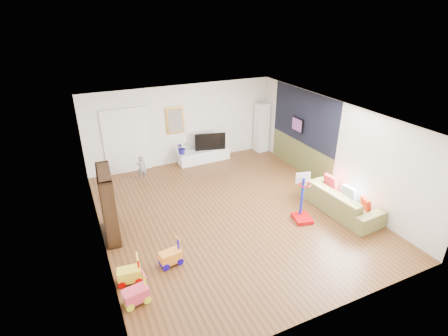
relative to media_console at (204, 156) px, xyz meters
name	(u,v)px	position (x,y,z in m)	size (l,w,h in m)	color
floor	(230,213)	(-0.64, -3.44, -0.22)	(6.50, 7.50, 0.00)	brown
ceiling	(231,115)	(-0.64, -3.44, 2.48)	(6.50, 7.50, 0.00)	white
wall_back	(182,125)	(-0.64, 0.31, 1.13)	(6.50, 0.00, 2.70)	silver
wall_front	(331,255)	(-0.64, -7.19, 1.13)	(6.50, 0.00, 2.70)	silver
wall_left	(96,194)	(-3.89, -3.44, 1.13)	(0.00, 7.50, 2.70)	silver
wall_right	(332,147)	(2.61, -3.44, 1.13)	(0.00, 7.50, 2.70)	white
navy_accent	(304,117)	(2.60, -2.04, 1.63)	(0.01, 3.20, 1.70)	black
olive_wainscot	(300,157)	(2.60, -2.04, 0.28)	(0.01, 3.20, 1.00)	brown
doorway	(127,142)	(-2.54, 0.27, 0.83)	(1.45, 0.06, 2.10)	white
painting_back	(175,120)	(-0.89, 0.27, 1.33)	(0.62, 0.06, 0.92)	gold
artwork_right	(297,125)	(2.53, -1.84, 1.33)	(0.04, 0.56, 0.46)	#7F3F8C
media_console	(204,156)	(0.00, 0.00, 0.00)	(1.84, 0.46, 0.43)	silver
tall_cabinet	(261,127)	(2.33, 0.04, 0.71)	(0.43, 0.43, 1.84)	white
bookshelf	(108,204)	(-3.65, -3.12, 0.64)	(0.30, 1.17, 1.70)	black
sofa	(340,200)	(2.05, -4.61, 0.12)	(2.27, 0.89, 0.66)	olive
basketball_hoop	(304,199)	(0.89, -4.53, 0.42)	(0.44, 0.53, 1.27)	#B0060A
ride_on_yellow	(129,270)	(-3.59, -4.91, 0.09)	(0.46, 0.28, 0.61)	yellow
ride_on_orange	(170,253)	(-2.69, -4.74, 0.09)	(0.46, 0.28, 0.61)	orange
ride_on_pink	(135,290)	(-3.59, -5.50, 0.09)	(0.46, 0.28, 0.61)	#F43F61
child	(142,167)	(-2.30, -0.42, 0.17)	(0.28, 0.19, 0.78)	slate
tv	(210,141)	(0.23, 0.01, 0.52)	(1.06, 0.14, 0.61)	black
vase_plant	(182,148)	(-0.80, 0.00, 0.43)	(0.39, 0.33, 0.43)	navy
pillow_left	(366,204)	(2.24, -5.27, 0.31)	(0.09, 0.35, 0.35)	#B52408
pillow_center	(350,193)	(2.29, -4.65, 0.31)	(0.10, 0.39, 0.39)	silver
pillow_right	(331,182)	(2.25, -3.95, 0.31)	(0.11, 0.41, 0.41)	#B82130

